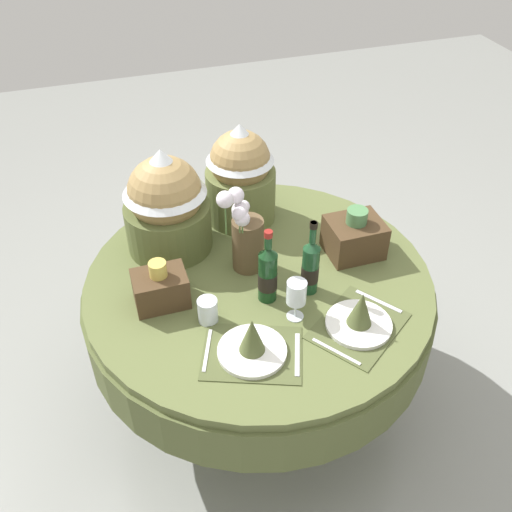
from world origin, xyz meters
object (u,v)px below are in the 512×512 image
(place_setting_right, at_px, (360,317))
(flower_vase, at_px, (245,235))
(gift_tub_back_centre, at_px, (240,170))
(gift_tub_back_left, at_px, (166,198))
(wine_bottle_left, at_px, (268,274))
(wine_glass_right, at_px, (296,293))
(tumbler_near_right, at_px, (208,311))
(woven_basket_side_right, at_px, (354,236))
(wine_bottle_right, at_px, (310,266))
(woven_basket_side_left, at_px, (160,288))
(dining_table, at_px, (259,303))
(place_setting_left, at_px, (252,344))

(place_setting_right, relative_size, flower_vase, 1.05)
(place_setting_right, bearing_deg, gift_tub_back_centre, 104.76)
(gift_tub_back_left, bearing_deg, wine_bottle_left, -56.50)
(gift_tub_back_left, bearing_deg, wine_glass_right, -57.91)
(wine_glass_right, distance_m, tumbler_near_right, 0.32)
(gift_tub_back_centre, bearing_deg, woven_basket_side_right, -46.22)
(wine_bottle_right, xyz_separation_m, tumbler_near_right, (-0.41, -0.04, -0.07))
(gift_tub_back_left, bearing_deg, gift_tub_back_centre, 17.47)
(flower_vase, bearing_deg, wine_bottle_left, -82.19)
(wine_bottle_left, height_order, wine_glass_right, wine_bottle_left)
(wine_bottle_left, relative_size, woven_basket_side_left, 1.60)
(flower_vase, bearing_deg, place_setting_right, -56.40)
(wine_bottle_right, height_order, woven_basket_side_right, wine_bottle_right)
(woven_basket_side_left, bearing_deg, tumbler_near_right, -45.75)
(flower_vase, distance_m, wine_bottle_left, 0.20)
(wine_bottle_right, relative_size, gift_tub_back_left, 0.71)
(dining_table, xyz_separation_m, woven_basket_side_right, (0.42, 0.03, 0.23))
(wine_bottle_right, xyz_separation_m, woven_basket_side_left, (-0.55, 0.11, -0.05))
(place_setting_left, bearing_deg, dining_table, 68.66)
(place_setting_left, height_order, gift_tub_back_left, gift_tub_back_left)
(dining_table, distance_m, gift_tub_back_left, 0.57)
(flower_vase, distance_m, woven_basket_side_right, 0.46)
(flower_vase, xyz_separation_m, wine_bottle_left, (0.03, -0.19, -0.05))
(dining_table, bearing_deg, wine_glass_right, -76.74)
(place_setting_right, distance_m, gift_tub_back_centre, 0.83)
(wine_glass_right, height_order, gift_tub_back_left, gift_tub_back_left)
(place_setting_left, xyz_separation_m, place_setting_right, (0.40, 0.00, 0.00))
(wine_glass_right, height_order, gift_tub_back_centre, gift_tub_back_centre)
(woven_basket_side_left, bearing_deg, place_setting_left, -54.56)
(flower_vase, xyz_separation_m, wine_glass_right, (0.09, -0.32, -0.05))
(flower_vase, bearing_deg, wine_bottle_right, -46.47)
(wine_bottle_right, height_order, woven_basket_side_left, wine_bottle_right)
(place_setting_right, xyz_separation_m, wine_glass_right, (-0.20, 0.12, 0.07))
(wine_bottle_left, bearing_deg, tumbler_near_right, -169.27)
(wine_bottle_right, bearing_deg, gift_tub_back_centre, 101.15)
(flower_vase, relative_size, gift_tub_back_left, 0.90)
(place_setting_right, height_order, flower_vase, flower_vase)
(wine_bottle_left, relative_size, wine_glass_right, 1.89)
(gift_tub_back_left, height_order, woven_basket_side_right, gift_tub_back_left)
(wine_bottle_left, height_order, gift_tub_back_centre, gift_tub_back_centre)
(place_setting_left, bearing_deg, wine_glass_right, 30.41)
(flower_vase, height_order, gift_tub_back_left, gift_tub_back_left)
(wine_bottle_left, distance_m, gift_tub_back_centre, 0.55)
(dining_table, distance_m, place_setting_right, 0.49)
(wine_bottle_right, bearing_deg, flower_vase, 133.53)
(place_setting_right, relative_size, gift_tub_back_centre, 0.94)
(place_setting_left, height_order, wine_glass_right, wine_glass_right)
(dining_table, height_order, woven_basket_side_right, woven_basket_side_right)
(flower_vase, xyz_separation_m, gift_tub_back_centre, (0.09, 0.34, 0.07))
(place_setting_left, distance_m, wine_glass_right, 0.25)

